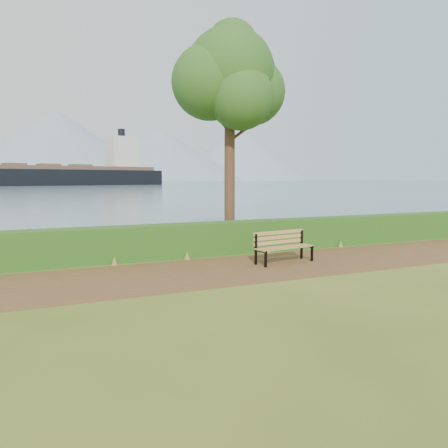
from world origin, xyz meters
name	(u,v)px	position (x,y,z in m)	size (l,w,h in m)	color
ground	(253,270)	(0.00, 0.00, 0.00)	(140.00, 140.00, 0.00)	#465D1A
path	(248,267)	(0.00, 0.30, 0.01)	(40.00, 3.40, 0.01)	#55341D
hedge	(214,238)	(0.00, 2.60, 0.50)	(32.00, 0.85, 1.00)	#1F4C15
water	(38,182)	(0.00, 260.00, 0.01)	(700.00, 510.00, 0.00)	slate
mountains	(21,149)	(-9.17, 406.05, 27.70)	(585.00, 190.00, 70.00)	gray
bench	(283,244)	(1.22, 0.53, 0.52)	(1.85, 0.78, 0.90)	black
tree	(230,79)	(1.07, 3.80, 5.71)	(3.99, 3.34, 7.68)	#3E2719
cargo_ship	(65,176)	(6.03, 145.01, 3.27)	(72.96, 27.14, 21.93)	black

